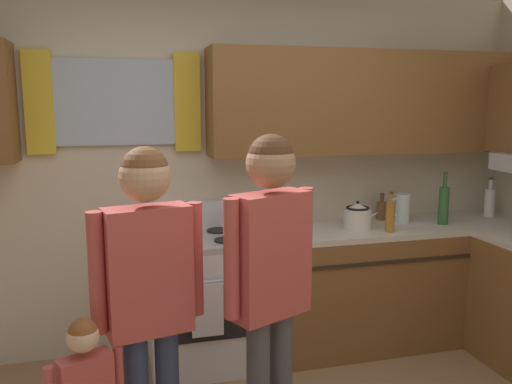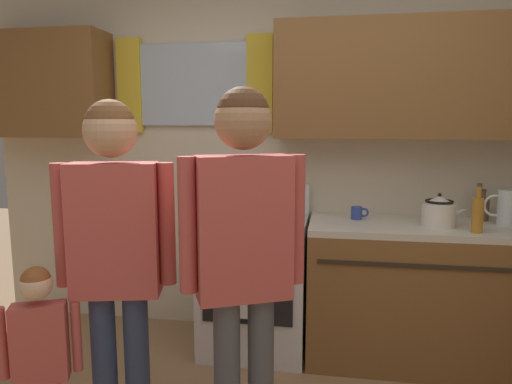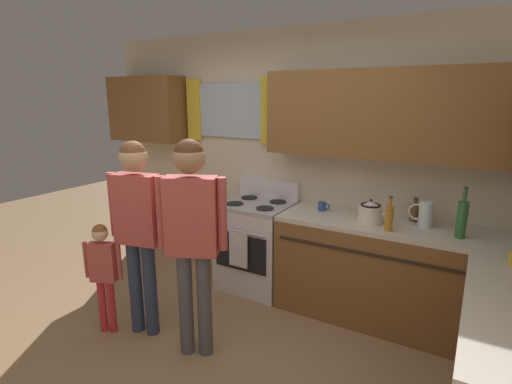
% 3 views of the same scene
% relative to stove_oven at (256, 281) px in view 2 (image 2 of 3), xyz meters
% --- Properties ---
extents(back_wall_unit, '(4.60, 0.42, 2.60)m').
position_rel_stove_oven_xyz_m(back_wall_unit, '(0.32, 0.27, 1.04)').
color(back_wall_unit, beige).
rests_on(back_wall_unit, ground).
extents(stove_oven, '(0.68, 0.67, 1.10)m').
position_rel_stove_oven_xyz_m(stove_oven, '(0.00, 0.00, 0.00)').
color(stove_oven, silver).
rests_on(stove_oven, ground).
extents(bottle_squat_brown, '(0.08, 0.08, 0.21)m').
position_rel_stove_oven_xyz_m(bottle_squat_brown, '(1.46, 0.18, 0.51)').
color(bottle_squat_brown, brown).
rests_on(bottle_squat_brown, kitchen_counter_run).
extents(bottle_oil_amber, '(0.06, 0.06, 0.29)m').
position_rel_stove_oven_xyz_m(bottle_oil_amber, '(1.33, -0.20, 0.54)').
color(bottle_oil_amber, '#B27223').
rests_on(bottle_oil_amber, kitchen_counter_run).
extents(mug_cobalt_blue, '(0.11, 0.07, 0.08)m').
position_rel_stove_oven_xyz_m(mug_cobalt_blue, '(0.67, 0.08, 0.48)').
color(mug_cobalt_blue, '#2D479E').
rests_on(mug_cobalt_blue, kitchen_counter_run).
extents(stovetop_kettle, '(0.27, 0.20, 0.21)m').
position_rel_stove_oven_xyz_m(stovetop_kettle, '(1.15, -0.06, 0.53)').
color(stovetop_kettle, silver).
rests_on(stovetop_kettle, kitchen_counter_run).
extents(water_pitcher, '(0.19, 0.11, 0.22)m').
position_rel_stove_oven_xyz_m(water_pitcher, '(1.56, 0.04, 0.54)').
color(water_pitcher, silver).
rests_on(water_pitcher, kitchen_counter_run).
extents(adult_holding_child, '(0.49, 0.23, 1.62)m').
position_rel_stove_oven_xyz_m(adult_holding_child, '(-0.40, -1.20, 0.55)').
color(adult_holding_child, '#2D3856').
rests_on(adult_holding_child, ground).
extents(adult_in_plaid, '(0.48, 0.30, 1.66)m').
position_rel_stove_oven_xyz_m(adult_in_plaid, '(0.15, -1.20, 0.58)').
color(adult_in_plaid, '#4C4C51').
rests_on(adult_in_plaid, ground).
extents(small_child, '(0.30, 0.17, 0.95)m').
position_rel_stove_oven_xyz_m(small_child, '(-0.67, -1.36, 0.13)').
color(small_child, red).
rests_on(small_child, ground).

